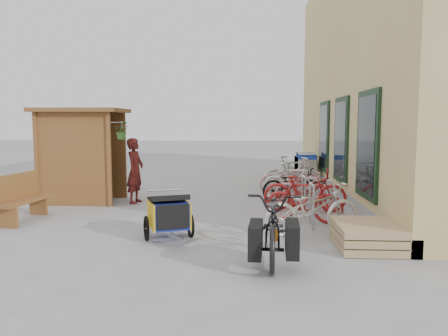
{
  "coord_description": "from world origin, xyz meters",
  "views": [
    {
      "loc": [
        1.03,
        -8.49,
        2.05
      ],
      "look_at": [
        0.5,
        1.5,
        1.0
      ],
      "focal_mm": 35.0,
      "sensor_mm": 36.0,
      "label": 1
    }
  ],
  "objects_px": {
    "bike_2": "(305,190)",
    "bike_7": "(292,174)",
    "shopping_carts": "(304,165)",
    "cargo_bike": "(274,225)",
    "kiosk": "(79,142)",
    "person_kiosk": "(135,171)",
    "bike_0": "(312,208)",
    "bike_4": "(293,184)",
    "pallet_stack": "(367,235)",
    "bike_3": "(305,189)",
    "bike_5": "(293,181)",
    "bike_6": "(289,178)",
    "bench": "(20,197)",
    "bike_1": "(304,199)",
    "child_trailer": "(169,212)"
  },
  "relations": [
    {
      "from": "cargo_bike",
      "to": "child_trailer",
      "type": "bearing_deg",
      "value": 151.51
    },
    {
      "from": "bench",
      "to": "bike_0",
      "type": "xyz_separation_m",
      "value": [
        5.9,
        -0.79,
        -0.02
      ]
    },
    {
      "from": "child_trailer",
      "to": "bike_3",
      "type": "distance_m",
      "value": 4.15
    },
    {
      "from": "person_kiosk",
      "to": "bench",
      "type": "bearing_deg",
      "value": 147.99
    },
    {
      "from": "bike_1",
      "to": "cargo_bike",
      "type": "bearing_deg",
      "value": -179.25
    },
    {
      "from": "bike_6",
      "to": "bike_7",
      "type": "relative_size",
      "value": 0.97
    },
    {
      "from": "shopping_carts",
      "to": "bike_2",
      "type": "bearing_deg",
      "value": -97.22
    },
    {
      "from": "kiosk",
      "to": "bike_5",
      "type": "distance_m",
      "value": 5.67
    },
    {
      "from": "kiosk",
      "to": "child_trailer",
      "type": "bearing_deg",
      "value": -49.74
    },
    {
      "from": "bike_0",
      "to": "bike_4",
      "type": "height_order",
      "value": "bike_0"
    },
    {
      "from": "bike_0",
      "to": "bike_2",
      "type": "bearing_deg",
      "value": -22.11
    },
    {
      "from": "bike_1",
      "to": "bike_2",
      "type": "distance_m",
      "value": 1.16
    },
    {
      "from": "child_trailer",
      "to": "bike_0",
      "type": "xyz_separation_m",
      "value": [
        2.57,
        0.41,
        0.02
      ]
    },
    {
      "from": "shopping_carts",
      "to": "cargo_bike",
      "type": "xyz_separation_m",
      "value": [
        -1.56,
        -8.67,
        -0.07
      ]
    },
    {
      "from": "pallet_stack",
      "to": "bench",
      "type": "distance_m",
      "value": 6.88
    },
    {
      "from": "child_trailer",
      "to": "bike_7",
      "type": "bearing_deg",
      "value": 42.25
    },
    {
      "from": "pallet_stack",
      "to": "child_trailer",
      "type": "distance_m",
      "value": 3.38
    },
    {
      "from": "bike_5",
      "to": "bike_7",
      "type": "xyz_separation_m",
      "value": [
        0.11,
        1.3,
        0.05
      ]
    },
    {
      "from": "kiosk",
      "to": "person_kiosk",
      "type": "relative_size",
      "value": 1.51
    },
    {
      "from": "bike_0",
      "to": "bike_4",
      "type": "relative_size",
      "value": 1.11
    },
    {
      "from": "person_kiosk",
      "to": "pallet_stack",
      "type": "bearing_deg",
      "value": -119.11
    },
    {
      "from": "pallet_stack",
      "to": "bike_2",
      "type": "height_order",
      "value": "bike_2"
    },
    {
      "from": "bike_0",
      "to": "bike_5",
      "type": "xyz_separation_m",
      "value": [
        0.03,
        3.65,
        -0.0
      ]
    },
    {
      "from": "shopping_carts",
      "to": "cargo_bike",
      "type": "height_order",
      "value": "cargo_bike"
    },
    {
      "from": "bike_7",
      "to": "bike_6",
      "type": "bearing_deg",
      "value": 147.25
    },
    {
      "from": "kiosk",
      "to": "bike_4",
      "type": "xyz_separation_m",
      "value": [
        5.52,
        0.43,
        -1.11
      ]
    },
    {
      "from": "bike_5",
      "to": "bike_6",
      "type": "relative_size",
      "value": 0.93
    },
    {
      "from": "person_kiosk",
      "to": "bike_2",
      "type": "xyz_separation_m",
      "value": [
        4.17,
        -0.82,
        -0.33
      ]
    },
    {
      "from": "bike_4",
      "to": "bike_5",
      "type": "bearing_deg",
      "value": -19.22
    },
    {
      "from": "pallet_stack",
      "to": "bike_3",
      "type": "xyz_separation_m",
      "value": [
        -0.57,
        3.49,
        0.24
      ]
    },
    {
      "from": "pallet_stack",
      "to": "bike_2",
      "type": "relative_size",
      "value": 0.64
    },
    {
      "from": "bike_0",
      "to": "bike_2",
      "type": "relative_size",
      "value": 0.98
    },
    {
      "from": "shopping_carts",
      "to": "bike_5",
      "type": "height_order",
      "value": "shopping_carts"
    },
    {
      "from": "cargo_bike",
      "to": "bike_0",
      "type": "height_order",
      "value": "cargo_bike"
    },
    {
      "from": "bike_5",
      "to": "bike_2",
      "type": "bearing_deg",
      "value": -159.96
    },
    {
      "from": "kiosk",
      "to": "person_kiosk",
      "type": "height_order",
      "value": "kiosk"
    },
    {
      "from": "cargo_bike",
      "to": "bike_5",
      "type": "bearing_deg",
      "value": 84.82
    },
    {
      "from": "child_trailer",
      "to": "bike_2",
      "type": "distance_m",
      "value": 3.72
    },
    {
      "from": "bike_2",
      "to": "bike_5",
      "type": "distance_m",
      "value": 1.52
    },
    {
      "from": "bench",
      "to": "bike_7",
      "type": "height_order",
      "value": "bike_7"
    },
    {
      "from": "bike_0",
      "to": "cargo_bike",
      "type": "bearing_deg",
      "value": 134.77
    },
    {
      "from": "bike_2",
      "to": "bike_7",
      "type": "height_order",
      "value": "bike_7"
    },
    {
      "from": "bike_1",
      "to": "bike_4",
      "type": "relative_size",
      "value": 0.95
    },
    {
      "from": "kiosk",
      "to": "pallet_stack",
      "type": "distance_m",
      "value": 7.5
    },
    {
      "from": "cargo_bike",
      "to": "person_kiosk",
      "type": "xyz_separation_m",
      "value": [
        -3.24,
        4.48,
        0.29
      ]
    },
    {
      "from": "shopping_carts",
      "to": "child_trailer",
      "type": "distance_m",
      "value": 8.26
    },
    {
      "from": "shopping_carts",
      "to": "bike_6",
      "type": "height_order",
      "value": "shopping_carts"
    },
    {
      "from": "cargo_bike",
      "to": "bike_6",
      "type": "bearing_deg",
      "value": 86.36
    },
    {
      "from": "cargo_bike",
      "to": "bike_4",
      "type": "bearing_deg",
      "value": 84.68
    },
    {
      "from": "pallet_stack",
      "to": "child_trailer",
      "type": "height_order",
      "value": "child_trailer"
    }
  ]
}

